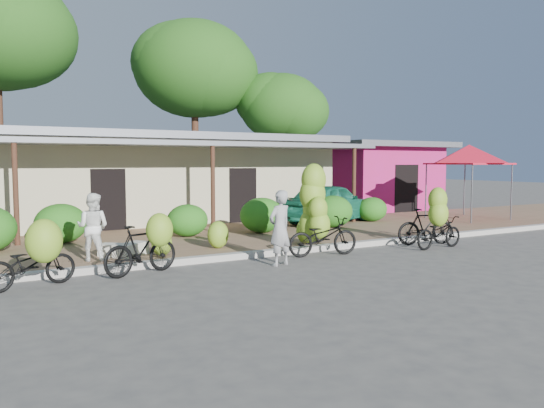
# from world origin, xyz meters

# --- Properties ---
(ground) EXTENTS (100.00, 100.00, 0.00)m
(ground) POSITION_xyz_m (0.00, 0.00, 0.00)
(ground) COLOR #4D4A47
(ground) RESTS_ON ground
(sidewalk) EXTENTS (60.00, 6.00, 0.12)m
(sidewalk) POSITION_xyz_m (0.00, 5.00, 0.06)
(sidewalk) COLOR #916D4E
(sidewalk) RESTS_ON ground
(curb) EXTENTS (60.00, 0.25, 0.15)m
(curb) POSITION_xyz_m (0.00, 2.00, 0.07)
(curb) COLOR #A8A399
(curb) RESTS_ON ground
(shop_main) EXTENTS (13.00, 8.50, 3.35)m
(shop_main) POSITION_xyz_m (0.00, 10.93, 1.72)
(shop_main) COLOR #C0B691
(shop_main) RESTS_ON ground
(shop_pink) EXTENTS (6.00, 6.00, 3.25)m
(shop_pink) POSITION_xyz_m (10.50, 10.99, 1.67)
(shop_pink) COLOR #B81C6F
(shop_pink) RESTS_ON ground
(tree_center_right) EXTENTS (6.15, 6.11, 9.48)m
(tree_center_right) POSITION_xyz_m (3.31, 16.61, 7.13)
(tree_center_right) COLOR #4A2A1D
(tree_center_right) RESTS_ON ground
(tree_near_right) EXTENTS (4.51, 4.33, 6.91)m
(tree_near_right) POSITION_xyz_m (7.31, 14.61, 5.23)
(tree_near_right) COLOR #4A2A1D
(tree_near_right) RESTS_ON ground
(hedge_1) EXTENTS (1.38, 1.24, 1.07)m
(hedge_1) POSITION_xyz_m (-4.54, 5.91, 0.66)
(hedge_1) COLOR #2A5E15
(hedge_1) RESTS_ON sidewalk
(hedge_2) EXTENTS (1.22, 1.10, 0.95)m
(hedge_2) POSITION_xyz_m (-1.10, 5.45, 0.60)
(hedge_2) COLOR #2A5E15
(hedge_2) RESTS_ON sidewalk
(hedge_3) EXTENTS (1.40, 1.26, 1.09)m
(hedge_3) POSITION_xyz_m (1.22, 5.12, 0.67)
(hedge_3) COLOR #2A5E15
(hedge_3) RESTS_ON sidewalk
(hedge_4) EXTENTS (1.38, 1.24, 1.08)m
(hedge_4) POSITION_xyz_m (3.93, 5.11, 0.66)
(hedge_4) COLOR #2A5E15
(hedge_4) RESTS_ON sidewalk
(hedge_5) EXTENTS (1.15, 1.03, 0.90)m
(hedge_5) POSITION_xyz_m (6.28, 5.88, 0.57)
(hedge_5) COLOR #2A5E15
(hedge_5) RESTS_ON sidewalk
(red_canopy) EXTENTS (3.50, 3.50, 2.86)m
(red_canopy) POSITION_xyz_m (10.05, 4.72, 2.61)
(red_canopy) COLOR #59595E
(red_canopy) RESTS_ON sidewalk
(bike_far_left) EXTENTS (1.80, 1.42, 1.33)m
(bike_far_left) POSITION_xyz_m (-5.69, 1.10, 0.56)
(bike_far_left) COLOR black
(bike_far_left) RESTS_ON ground
(bike_left) EXTENTS (1.79, 1.34, 1.32)m
(bike_left) POSITION_xyz_m (-3.59, 1.30, 0.59)
(bike_left) COLOR black
(bike_left) RESTS_ON ground
(bike_center) EXTENTS (1.90, 1.30, 2.28)m
(bike_center) POSITION_xyz_m (0.92, 1.62, 0.91)
(bike_center) COLOR black
(bike_center) RESTS_ON ground
(bike_right) EXTENTS (1.76, 1.34, 1.64)m
(bike_right) POSITION_xyz_m (4.39, 1.23, 0.69)
(bike_right) COLOR black
(bike_right) RESTS_ON ground
(bike_far_right) EXTENTS (1.68, 0.66, 0.87)m
(bike_far_right) POSITION_xyz_m (4.23, 0.73, 0.43)
(bike_far_right) COLOR black
(bike_far_right) RESTS_ON ground
(loose_banana_a) EXTENTS (0.49, 0.41, 0.61)m
(loose_banana_a) POSITION_xyz_m (-2.79, 2.63, 0.42)
(loose_banana_a) COLOR #7FAC2B
(loose_banana_a) RESTS_ON sidewalk
(loose_banana_b) EXTENTS (0.55, 0.47, 0.69)m
(loose_banana_b) POSITION_xyz_m (-1.18, 3.03, 0.47)
(loose_banana_b) COLOR #7FAC2B
(loose_banana_b) RESTS_ON sidewalk
(loose_banana_c) EXTENTS (0.56, 0.47, 0.70)m
(loose_banana_c) POSITION_xyz_m (1.21, 2.59, 0.47)
(loose_banana_c) COLOR #7FAC2B
(loose_banana_c) RESTS_ON sidewalk
(sack_near) EXTENTS (0.92, 0.82, 0.30)m
(sack_near) POSITION_xyz_m (-3.41, 3.02, 0.27)
(sack_near) COLOR white
(sack_near) RESTS_ON sidewalk
(sack_far) EXTENTS (0.82, 0.77, 0.28)m
(sack_far) POSITION_xyz_m (-3.71, 3.19, 0.26)
(sack_far) COLOR white
(sack_far) RESTS_ON sidewalk
(vendor) EXTENTS (0.71, 0.57, 1.69)m
(vendor) POSITION_xyz_m (-0.66, 0.83, 0.85)
(vendor) COLOR gray
(vendor) RESTS_ON ground
(bystander) EXTENTS (0.93, 0.89, 1.51)m
(bystander) POSITION_xyz_m (-4.30, 2.82, 0.87)
(bystander) COLOR white
(bystander) RESTS_ON sidewalk
(teal_van) EXTENTS (4.57, 3.32, 1.45)m
(teal_van) POSITION_xyz_m (4.62, 6.25, 0.84)
(teal_van) COLOR #186F53
(teal_van) RESTS_ON sidewalk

